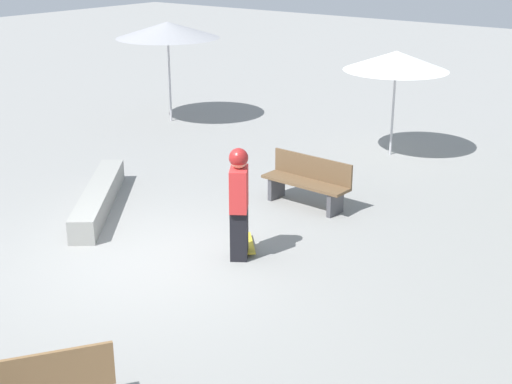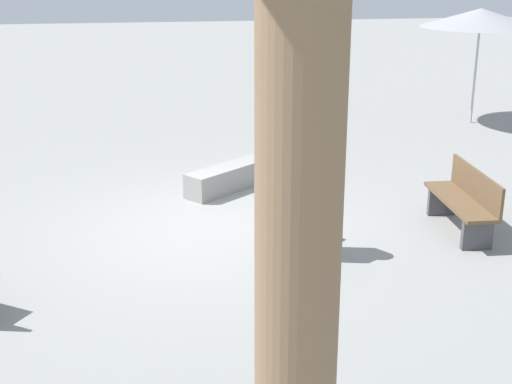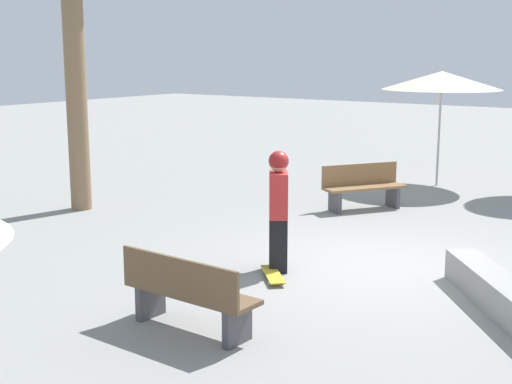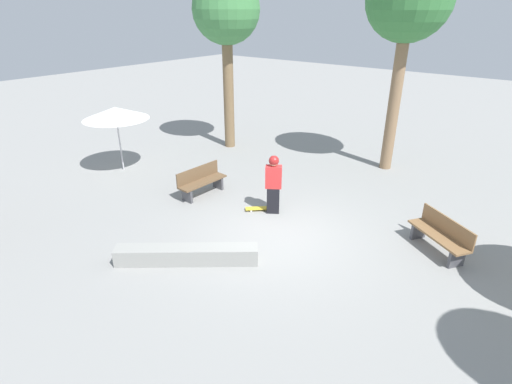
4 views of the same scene
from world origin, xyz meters
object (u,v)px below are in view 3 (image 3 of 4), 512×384
skateboard (273,274)px  bench_near (363,187)px  concrete_ledge (511,304)px  bench_far (188,294)px  shade_umbrella_cream (442,80)px  skater_main (278,207)px

skateboard → bench_near: size_ratio=0.45×
concrete_ledge → bench_near: bench_near is taller
skateboard → concrete_ledge: size_ratio=0.27×
bench_far → concrete_ledge: bearing=42.5°
bench_far → shade_umbrella_cream: (-9.68, -0.95, 1.90)m
skater_main → bench_near: skater_main is taller
skateboard → shade_umbrella_cream: (-7.66, -0.69, 2.26)m
shade_umbrella_cream → concrete_ledge: bearing=26.5°
bench_far → shade_umbrella_cream: size_ratio=0.62×
skater_main → skateboard: size_ratio=2.30×
concrete_ledge → skateboard: bearing=-84.7°
skateboard → bench_near: bearing=148.0°
bench_near → shade_umbrella_cream: 3.69m
skater_main → shade_umbrella_cream: shade_umbrella_cream is taller
bench_near → bench_far: size_ratio=0.98×
skateboard → concrete_ledge: 3.00m
bench_near → bench_far: bearing=43.9°
concrete_ledge → shade_umbrella_cream: shade_umbrella_cream is taller
shade_umbrella_cream → bench_far: bearing=5.6°
skateboard → bench_far: (2.02, 0.26, 0.37)m
skater_main → shade_umbrella_cream: size_ratio=0.64×
skateboard → shade_umbrella_cream: 8.02m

